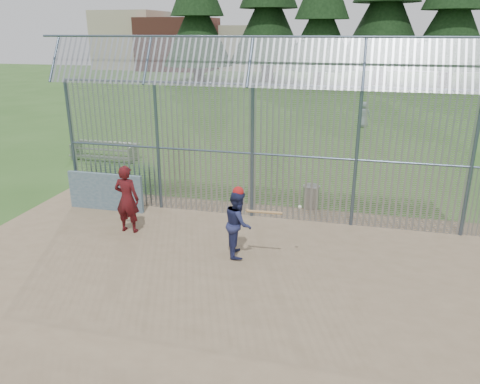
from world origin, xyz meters
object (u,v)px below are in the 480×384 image
(onlooker, at_px, (127,199))
(dugout_wall, at_px, (106,192))
(batter, at_px, (238,223))
(bleacher, at_px, (105,151))
(trash_can, at_px, (311,196))

(onlooker, bearing_deg, dugout_wall, -42.04)
(dugout_wall, relative_size, onlooker, 1.29)
(batter, distance_m, bleacher, 11.04)
(batter, xyz_separation_m, trash_can, (1.46, 3.83, -0.49))
(batter, relative_size, bleacher, 0.57)
(dugout_wall, xyz_separation_m, onlooker, (1.46, -1.38, 0.37))
(batter, height_order, trash_can, batter)
(dugout_wall, xyz_separation_m, bleacher, (-3.16, 5.55, -0.21))
(onlooker, relative_size, bleacher, 0.65)
(batter, height_order, bleacher, batter)
(onlooker, xyz_separation_m, bleacher, (-4.62, 6.93, -0.58))
(onlooker, distance_m, bleacher, 8.35)
(bleacher, bearing_deg, trash_can, -21.69)
(dugout_wall, relative_size, trash_can, 3.05)
(bleacher, bearing_deg, batter, -43.50)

